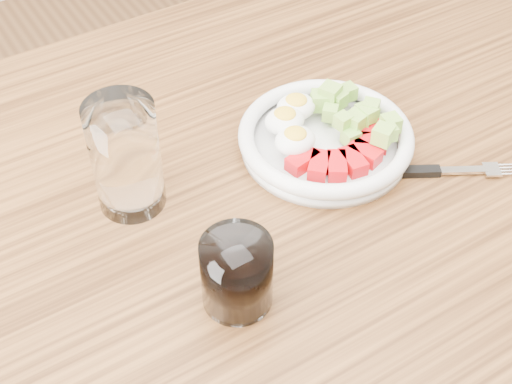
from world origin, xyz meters
TOP-DOWN VIEW (x-y plane):
  - dining_table at (0.00, 0.00)m, footprint 1.50×0.90m
  - bowl at (0.12, 0.06)m, footprint 0.21×0.21m
  - fork at (0.19, -0.04)m, footprint 0.19×0.11m
  - water_glass at (-0.12, 0.10)m, footprint 0.08×0.08m
  - coffee_glass at (-0.09, -0.08)m, footprint 0.07×0.07m

SIDE VIEW (x-z plane):
  - dining_table at x=0.00m, z-range 0.28..1.05m
  - fork at x=0.19m, z-range 0.77..0.78m
  - bowl at x=0.12m, z-range 0.76..0.82m
  - coffee_glass at x=-0.09m, z-range 0.77..0.85m
  - water_glass at x=-0.12m, z-range 0.77..0.90m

